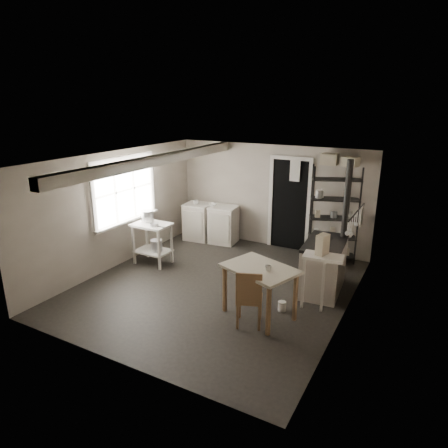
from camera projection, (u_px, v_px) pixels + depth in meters
The scene contains 31 objects.
floor at pixel (216, 286), 7.22m from camera, with size 5.00×5.00×0.00m, color black.
ceiling at pixel (215, 159), 6.53m from camera, with size 5.00×5.00×0.00m, color beige.
wall_back at pixel (271, 196), 8.97m from camera, with size 4.50×0.02×2.30m, color #AAA091.
wall_front at pixel (112, 281), 4.78m from camera, with size 4.50×0.02×2.30m, color #AAA091.
wall_left at pixel (117, 209), 7.90m from camera, with size 0.02×5.00×2.30m, color #AAA091.
wall_right at pixel (349, 248), 5.84m from camera, with size 0.02×5.00×2.30m, color #AAA091.
window at pixel (124, 190), 7.95m from camera, with size 0.12×1.76×1.28m, color silver, non-canonical shape.
doorway at pixel (289, 205), 8.78m from camera, with size 0.96×0.10×2.08m, color silver, non-canonical shape.
ceiling_beam at pixel (157, 160), 7.11m from camera, with size 0.18×5.00×0.18m, color silver, non-canonical shape.
wallpaper_panel at pixel (348, 248), 5.85m from camera, with size 0.01×5.00×2.30m, color #C3B29E, non-canonical shape.
utensil_rail at pixel (356, 212), 6.25m from camera, with size 0.06×1.20×0.44m, color #B8B9BB, non-canonical shape.
prep_table at pixel (153, 245), 8.13m from camera, with size 0.74×0.53×0.85m, color silver, non-canonical shape.
stockpot at pixel (147, 217), 8.13m from camera, with size 0.25×0.25×0.27m, color #B8B9BB.
saucepan at pixel (154, 226), 7.86m from camera, with size 0.18×0.18×0.10m, color #B8B9BB.
bucket at pixel (156, 246), 8.10m from camera, with size 0.24×0.24×0.26m, color #B8B9BB.
base_cabinets at pixel (211, 222), 9.43m from camera, with size 1.32×0.57×0.87m, color beige, non-canonical shape.
mixing_bowl at pixel (212, 202), 9.23m from camera, with size 0.26×0.26×0.06m, color white.
counter_cup at pixel (196, 200), 9.38m from camera, with size 0.12×0.12×0.10m, color white.
shelf_rack at pixel (334, 217), 8.10m from camera, with size 0.95×0.37×2.00m, color black, non-canonical shape.
shelf_jar at pixel (321, 196), 8.07m from camera, with size 0.08×0.09×0.19m, color white.
storage_box_a at pixel (329, 164), 7.90m from camera, with size 0.32×0.28×0.22m, color beige.
storage_box_b at pixel (350, 167), 7.71m from camera, with size 0.28×0.26×0.18m, color beige.
stove at pixel (323, 267), 6.95m from camera, with size 0.64×1.15×0.90m, color beige, non-canonical shape.
stovepipe at pixel (347, 199), 6.87m from camera, with size 0.11×0.11×1.40m, color black, non-canonical shape.
side_ledge at pixel (321, 286), 6.25m from camera, with size 0.62×0.33×0.95m, color silver, non-canonical shape.
oats_box at pixel (322, 251), 6.13m from camera, with size 0.13×0.21×0.32m, color beige.
work_table at pixel (259, 293), 6.13m from camera, with size 1.07×0.75×0.82m, color beige, non-canonical shape.
table_cup at pixel (268, 272), 5.89m from camera, with size 0.09×0.09×0.09m, color white.
chair at pixel (250, 295), 5.87m from camera, with size 0.37×0.39×0.90m, color brown, non-canonical shape.
flour_sack at pixel (326, 256), 7.99m from camera, with size 0.41×0.35×0.49m, color silver.
floor_crock at pixel (282, 307), 6.36m from camera, with size 0.13×0.13×0.16m, color white.
Camera 1 is at (3.27, -5.68, 3.24)m, focal length 32.00 mm.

